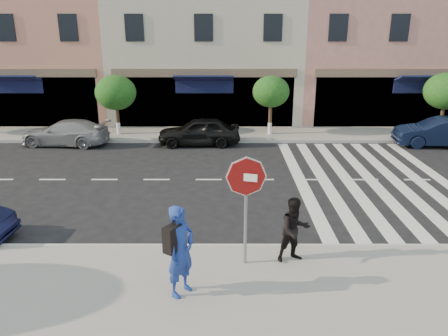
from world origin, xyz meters
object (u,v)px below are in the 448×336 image
at_px(stop_sign, 246,188).
at_px(car_far_right, 440,132).
at_px(car_far_mid, 199,131).
at_px(car_far_left, 65,133).
at_px(photographer, 181,251).
at_px(walker, 295,230).

distance_m(stop_sign, car_far_right, 15.08).
distance_m(stop_sign, car_far_mid, 11.71).
bearing_deg(stop_sign, car_far_right, 64.14).
relative_size(car_far_mid, car_far_right, 0.94).
xyz_separation_m(stop_sign, car_far_left, (-8.31, 11.49, -1.48)).
bearing_deg(car_far_right, stop_sign, -36.29).
bearing_deg(stop_sign, car_far_mid, 114.26).
distance_m(photographer, walker, 2.95).
bearing_deg(walker, photographer, -169.72).
xyz_separation_m(car_far_left, car_far_mid, (6.57, 0.00, 0.06)).
height_order(car_far_left, car_far_mid, car_far_mid).
height_order(walker, car_far_right, walker).
bearing_deg(walker, car_far_left, 112.22).
distance_m(photographer, car_far_mid, 12.75).
relative_size(photographer, car_far_left, 0.48).
relative_size(car_far_left, car_far_mid, 1.06).
relative_size(walker, car_far_left, 0.38).
distance_m(car_far_left, car_far_right, 18.26).
distance_m(photographer, car_far_left, 14.49).
bearing_deg(photographer, stop_sign, -14.65).
height_order(stop_sign, car_far_right, stop_sign).
xyz_separation_m(photographer, car_far_mid, (-0.33, 12.73, -0.48)).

